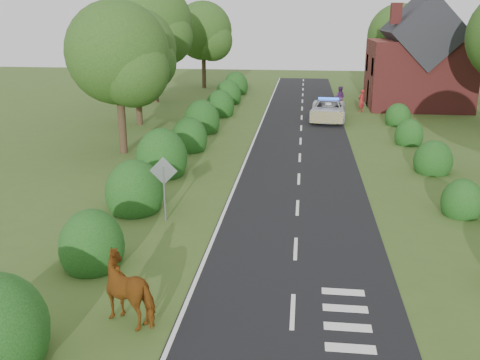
# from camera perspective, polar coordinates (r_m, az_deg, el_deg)

# --- Properties ---
(ground) EXTENTS (120.00, 120.00, 0.00)m
(ground) POSITION_cam_1_polar(r_m,az_deg,el_deg) (18.26, 5.95, -7.34)
(ground) COLOR #3D5722
(road) EXTENTS (6.00, 70.00, 0.02)m
(road) POSITION_cam_1_polar(r_m,az_deg,el_deg) (32.51, 6.46, 3.73)
(road) COLOR black
(road) RESTS_ON ground
(road_markings) EXTENTS (4.96, 70.00, 0.01)m
(road_markings) POSITION_cam_1_polar(r_m,az_deg,el_deg) (30.54, 3.41, 2.95)
(road_markings) COLOR white
(road_markings) RESTS_ON road
(hedgerow_left) EXTENTS (2.75, 50.41, 3.00)m
(hedgerow_left) POSITION_cam_1_polar(r_m,az_deg,el_deg) (29.86, -6.19, 3.97)
(hedgerow_left) COLOR #104110
(hedgerow_left) RESTS_ON ground
(hedgerow_right) EXTENTS (2.10, 45.78, 2.10)m
(hedgerow_right) POSITION_cam_1_polar(r_m,az_deg,el_deg) (29.43, 19.37, 2.49)
(hedgerow_right) COLOR #104110
(hedgerow_right) RESTS_ON ground
(tree_left_a) EXTENTS (5.74, 5.60, 8.38)m
(tree_left_a) POSITION_cam_1_polar(r_m,az_deg,el_deg) (30.20, -12.55, 12.65)
(tree_left_a) COLOR #332316
(tree_left_a) RESTS_ON ground
(tree_left_b) EXTENTS (5.74, 5.60, 8.07)m
(tree_left_b) POSITION_cam_1_polar(r_m,az_deg,el_deg) (38.27, -10.75, 13.22)
(tree_left_b) COLOR #332316
(tree_left_b) RESTS_ON ground
(tree_left_c) EXTENTS (6.97, 6.80, 10.22)m
(tree_left_c) POSITION_cam_1_polar(r_m,az_deg,el_deg) (48.17, -8.95, 15.86)
(tree_left_c) COLOR #332316
(tree_left_c) RESTS_ON ground
(tree_left_d) EXTENTS (6.15, 6.00, 8.89)m
(tree_left_d) POSITION_cam_1_polar(r_m,az_deg,el_deg) (57.42, -3.70, 15.34)
(tree_left_d) COLOR #332316
(tree_left_d) RESTS_ON ground
(tree_right_c) EXTENTS (6.15, 6.00, 8.58)m
(tree_right_c) POSITION_cam_1_polar(r_m,az_deg,el_deg) (55.27, 16.88, 14.28)
(tree_right_c) COLOR #332316
(tree_right_c) RESTS_ON ground
(road_sign) EXTENTS (1.06, 0.08, 2.53)m
(road_sign) POSITION_cam_1_polar(r_m,az_deg,el_deg) (20.18, -8.12, 0.03)
(road_sign) COLOR gray
(road_sign) RESTS_ON ground
(house) EXTENTS (8.00, 7.40, 9.17)m
(house) POSITION_cam_1_polar(r_m,az_deg,el_deg) (47.70, 18.55, 11.88)
(house) COLOR maroon
(house) RESTS_ON ground
(cow) EXTENTS (2.35, 1.81, 1.48)m
(cow) POSITION_cam_1_polar(r_m,az_deg,el_deg) (14.29, -11.36, -11.71)
(cow) COLOR #5B320D
(cow) RESTS_ON ground
(police_van) EXTENTS (2.89, 5.65, 1.66)m
(police_van) POSITION_cam_1_polar(r_m,az_deg,el_deg) (40.55, 9.37, 7.39)
(police_van) COLOR silver
(police_van) RESTS_ON ground
(pedestrian_red) EXTENTS (0.78, 0.77, 1.81)m
(pedestrian_red) POSITION_cam_1_polar(r_m,az_deg,el_deg) (44.43, 12.81, 8.24)
(pedestrian_red) COLOR maroon
(pedestrian_red) RESTS_ON ground
(pedestrian_purple) EXTENTS (1.06, 0.91, 1.86)m
(pedestrian_purple) POSITION_cam_1_polar(r_m,az_deg,el_deg) (45.63, 10.58, 8.64)
(pedestrian_purple) COLOR #4F255F
(pedestrian_purple) RESTS_ON ground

